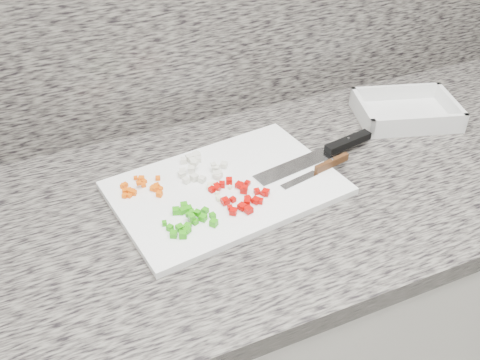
% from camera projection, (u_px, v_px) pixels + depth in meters
% --- Properties ---
extents(cabinet, '(3.92, 0.62, 0.86)m').
position_uv_depth(cabinet, '(265.00, 333.00, 1.34)').
color(cabinet, white).
rests_on(cabinet, ground).
extents(countertop, '(3.96, 0.64, 0.04)m').
position_uv_depth(countertop, '(272.00, 193.00, 1.07)').
color(countertop, '#68645C').
rests_on(countertop, cabinet).
extents(cutting_board, '(0.46, 0.34, 0.01)m').
position_uv_depth(cutting_board, '(226.00, 188.00, 1.04)').
color(cutting_board, white).
rests_on(cutting_board, countertop).
extents(carrot_pile, '(0.08, 0.08, 0.02)m').
position_uv_depth(carrot_pile, '(141.00, 188.00, 1.02)').
color(carrot_pile, '#E65505').
rests_on(carrot_pile, cutting_board).
extents(onion_pile, '(0.10, 0.10, 0.02)m').
position_uv_depth(onion_pile, '(198.00, 167.00, 1.07)').
color(onion_pile, silver).
rests_on(onion_pile, cutting_board).
extents(green_pepper_pile, '(0.10, 0.09, 0.02)m').
position_uv_depth(green_pepper_pile, '(188.00, 219.00, 0.94)').
color(green_pepper_pile, '#27960D').
rests_on(green_pepper_pile, cutting_board).
extents(red_pepper_pile, '(0.11, 0.11, 0.02)m').
position_uv_depth(red_pepper_pile, '(240.00, 195.00, 1.00)').
color(red_pepper_pile, '#B50602').
rests_on(red_pepper_pile, cutting_board).
extents(garlic_pile, '(0.05, 0.06, 0.01)m').
position_uv_depth(garlic_pile, '(215.00, 190.00, 1.01)').
color(garlic_pile, '#F1EBBA').
rests_on(garlic_pile, cutting_board).
extents(chef_knife, '(0.30, 0.08, 0.02)m').
position_uv_depth(chef_knife, '(330.00, 150.00, 1.12)').
color(chef_knife, silver).
rests_on(chef_knife, cutting_board).
extents(paring_knife, '(0.17, 0.05, 0.02)m').
position_uv_depth(paring_knife, '(324.00, 167.00, 1.07)').
color(paring_knife, silver).
rests_on(paring_knife, cutting_board).
extents(tray, '(0.26, 0.22, 0.05)m').
position_uv_depth(tray, '(405.00, 112.00, 1.25)').
color(tray, silver).
rests_on(tray, countertop).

